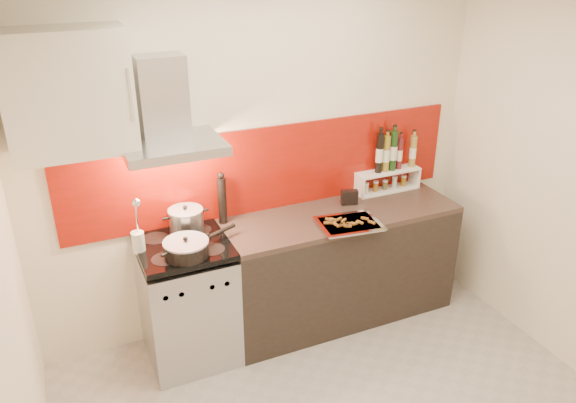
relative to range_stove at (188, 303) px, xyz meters
name	(u,v)px	position (x,y,z in m)	size (l,w,h in m)	color
back_wall	(263,159)	(0.70, 0.30, 0.86)	(3.40, 0.02, 2.60)	silver
left_wall	(2,329)	(-1.00, -1.10, 0.86)	(0.02, 2.80, 2.60)	silver
backsplash	(270,169)	(0.75, 0.29, 0.78)	(3.00, 0.02, 0.64)	maroon
range_stove	(188,303)	(0.00, 0.00, 0.00)	(0.60, 0.60, 0.91)	#B7B7BA
counter	(339,265)	(1.20, 0.00, 0.01)	(1.80, 0.60, 0.90)	black
range_hood	(167,117)	(0.00, 0.14, 1.30)	(0.62, 0.50, 0.61)	#B7B7BA
upper_cabinet	(68,93)	(-0.55, 0.13, 1.51)	(0.70, 0.35, 0.72)	beige
stock_pot	(186,221)	(0.07, 0.15, 0.56)	(0.24, 0.24, 0.21)	#B7B7BA
saute_pan	(187,248)	(-0.01, -0.15, 0.52)	(0.53, 0.33, 0.13)	black
utensil_jar	(138,236)	(-0.28, 0.03, 0.58)	(0.08, 0.13, 0.40)	silver
pepper_mill	(222,199)	(0.35, 0.21, 0.65)	(0.06, 0.06, 0.39)	black
step_shelf	(390,166)	(1.75, 0.22, 0.67)	(0.54, 0.15, 0.50)	white
caddy_box	(349,197)	(1.33, 0.11, 0.52)	(0.13, 0.05, 0.11)	black
baking_tray	(349,224)	(1.15, -0.20, 0.47)	(0.48, 0.39, 0.03)	silver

